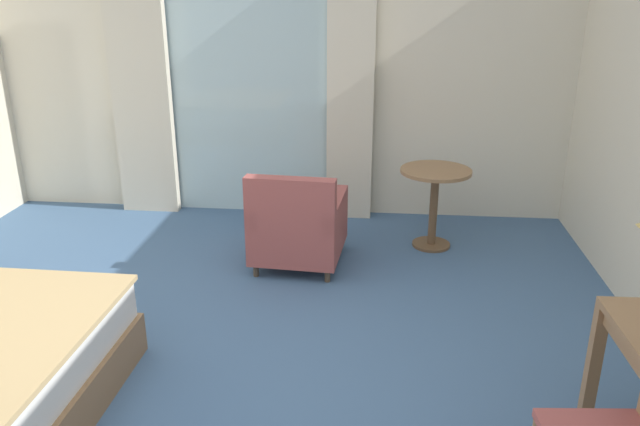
# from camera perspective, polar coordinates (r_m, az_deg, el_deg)

# --- Properties ---
(ground) EXTENTS (6.07, 6.65, 0.10)m
(ground) POSITION_cam_1_polar(r_m,az_deg,el_deg) (3.76, -10.70, -16.28)
(ground) COLOR #426084
(wall_back) EXTENTS (5.67, 0.12, 2.73)m
(wall_back) POSITION_cam_1_polar(r_m,az_deg,el_deg) (6.07, -3.61, 12.70)
(wall_back) COLOR beige
(wall_back) RESTS_ON ground
(balcony_glass_door) EXTENTS (1.55, 0.02, 2.40)m
(balcony_glass_door) POSITION_cam_1_polar(r_m,az_deg,el_deg) (6.08, -6.74, 11.05)
(balcony_glass_door) COLOR silver
(balcony_glass_door) RESTS_ON ground
(curtain_panel_left) EXTENTS (0.56, 0.10, 2.48)m
(curtain_panel_left) POSITION_cam_1_polar(r_m,az_deg,el_deg) (6.26, -16.05, 11.04)
(curtain_panel_left) COLOR beige
(curtain_panel_left) RESTS_ON ground
(curtain_panel_right) EXTENTS (0.43, 0.10, 2.48)m
(curtain_panel_right) POSITION_cam_1_polar(r_m,az_deg,el_deg) (5.84, 2.80, 11.17)
(curtain_panel_right) COLOR beige
(curtain_panel_right) RESTS_ON ground
(armchair_by_window) EXTENTS (0.74, 0.82, 0.82)m
(armchair_by_window) POSITION_cam_1_polar(r_m,az_deg,el_deg) (5.00, -2.01, -1.22)
(armchair_by_window) COLOR #9E4C47
(armchair_by_window) RESTS_ON ground
(round_cafe_table) EXTENTS (0.60, 0.60, 0.69)m
(round_cafe_table) POSITION_cam_1_polar(r_m,az_deg,el_deg) (5.38, 10.42, 2.02)
(round_cafe_table) COLOR olive
(round_cafe_table) RESTS_ON ground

